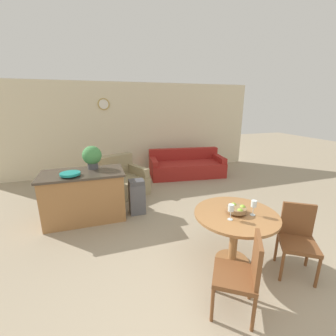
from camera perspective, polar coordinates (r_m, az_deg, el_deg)
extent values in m
plane|color=gray|center=(2.74, 13.83, -34.72)|extent=(24.00, 24.00, 0.00)
cube|color=beige|center=(7.06, -9.73, 9.76)|extent=(8.00, 0.06, 2.70)
cylinder|color=tan|center=(6.91, -16.04, 15.32)|extent=(0.33, 0.02, 0.33)
cylinder|color=white|center=(6.89, -16.03, 15.32)|extent=(0.26, 0.01, 0.26)
cylinder|color=#9E6B3D|center=(3.47, 15.87, -21.66)|extent=(0.45, 0.45, 0.04)
cylinder|color=#9E6B3D|center=(3.26, 16.36, -16.73)|extent=(0.11, 0.11, 0.67)
cylinder|color=#9E6B3D|center=(3.09, 16.88, -11.24)|extent=(1.07, 1.07, 0.03)
cylinder|color=brown|center=(2.63, 11.18, -30.93)|extent=(0.04, 0.04, 0.40)
cylinder|color=brown|center=(2.90, 11.90, -25.44)|extent=(0.04, 0.04, 0.40)
cylinder|color=brown|center=(2.65, 20.92, -31.39)|extent=(0.04, 0.04, 0.40)
cylinder|color=brown|center=(2.92, 20.26, -25.89)|extent=(0.04, 0.04, 0.40)
cube|color=brown|center=(2.61, 16.49, -24.80)|extent=(0.58, 0.58, 0.05)
cube|color=brown|center=(2.48, 21.65, -20.65)|extent=(0.25, 0.34, 0.44)
cylinder|color=brown|center=(3.38, 33.78, -21.31)|extent=(0.04, 0.04, 0.40)
cylinder|color=brown|center=(3.28, 26.95, -21.48)|extent=(0.04, 0.04, 0.40)
cylinder|color=brown|center=(3.68, 31.96, -17.81)|extent=(0.04, 0.04, 0.40)
cylinder|color=brown|center=(3.59, 25.80, -17.82)|extent=(0.04, 0.04, 0.40)
cube|color=brown|center=(3.36, 30.18, -16.39)|extent=(0.58, 0.58, 0.05)
cube|color=brown|center=(3.41, 30.02, -11.19)|extent=(0.34, 0.25, 0.44)
cylinder|color=olive|center=(3.08, 16.93, -10.70)|extent=(0.10, 0.10, 0.03)
cylinder|color=olive|center=(3.06, 17.00, -9.98)|extent=(0.25, 0.25, 0.06)
sphere|color=#8CB738|center=(3.09, 18.41, -9.51)|extent=(0.08, 0.08, 0.08)
sphere|color=#8CB738|center=(3.12, 16.29, -9.10)|extent=(0.08, 0.08, 0.08)
sphere|color=#8CB738|center=(3.01, 15.66, -10.01)|extent=(0.08, 0.08, 0.08)
sphere|color=#8CB738|center=(2.99, 17.82, -10.40)|extent=(0.08, 0.08, 0.08)
cylinder|color=silver|center=(2.91, 15.49, -12.45)|extent=(0.06, 0.06, 0.01)
cylinder|color=silver|center=(2.89, 15.58, -11.43)|extent=(0.01, 0.01, 0.11)
cylinder|color=silver|center=(2.84, 15.73, -9.69)|extent=(0.07, 0.07, 0.08)
cylinder|color=silver|center=(3.10, 20.69, -11.06)|extent=(0.06, 0.06, 0.01)
cylinder|color=silver|center=(3.08, 20.80, -10.09)|extent=(0.01, 0.01, 0.11)
cylinder|color=silver|center=(3.04, 20.98, -8.44)|extent=(0.07, 0.07, 0.08)
cube|color=#9E6B3D|center=(4.47, -20.39, -6.88)|extent=(1.39, 0.72, 0.87)
cube|color=#42382D|center=(4.32, -20.98, -1.28)|extent=(1.45, 0.78, 0.04)
cylinder|color=teal|center=(4.16, -23.56, -1.75)|extent=(0.12, 0.12, 0.02)
cylinder|color=teal|center=(4.15, -23.61, -1.33)|extent=(0.33, 0.33, 0.04)
cylinder|color=#4C4C51|center=(4.48, -18.53, 0.66)|extent=(0.19, 0.19, 0.13)
sphere|color=#478E4C|center=(4.43, -18.75, 3.09)|extent=(0.35, 0.35, 0.35)
cube|color=#56565B|center=(4.49, -7.88, -7.72)|extent=(0.30, 0.25, 0.60)
cube|color=#49494E|center=(4.37, -8.06, -3.59)|extent=(0.29, 0.24, 0.08)
cube|color=maroon|center=(6.78, 4.75, -0.17)|extent=(2.27, 1.27, 0.42)
cube|color=maroon|center=(7.05, 3.98, 3.65)|extent=(2.17, 0.49, 0.33)
cube|color=maroon|center=(6.57, -3.66, 0.00)|extent=(0.28, 0.93, 0.57)
cube|color=maroon|center=(7.08, 12.57, 0.84)|extent=(0.28, 0.93, 0.57)
cube|color=#998966|center=(5.51, -11.09, -4.43)|extent=(1.22, 1.23, 0.40)
cube|color=#998966|center=(5.67, -13.32, 0.76)|extent=(0.90, 0.58, 0.49)
cube|color=#998966|center=(5.29, -14.68, -4.27)|extent=(0.49, 0.82, 0.62)
cube|color=#998966|center=(5.68, -7.87, -2.47)|extent=(0.49, 0.82, 0.62)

